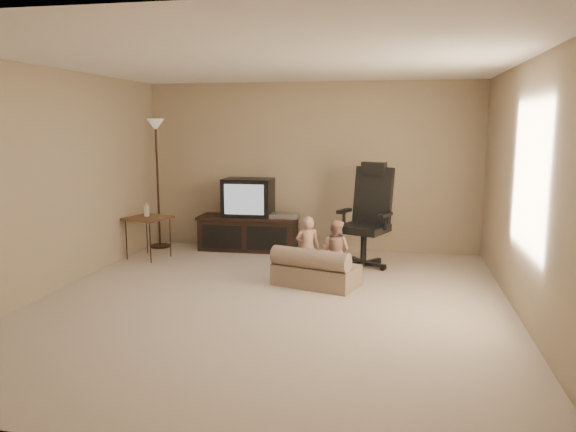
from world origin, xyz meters
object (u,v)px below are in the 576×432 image
floor_lamp (157,154)px  toddler_left (308,249)px  toddler_right (336,251)px  child_sofa (315,270)px  office_chair (367,230)px  tv_stand (249,220)px  side_table (148,218)px

floor_lamp → toddler_left: (2.55, -1.42, -1.04)m
toddler_left → toddler_right: 0.34m
child_sofa → toddler_left: bearing=134.5°
office_chair → tv_stand: bearing=-178.4°
tv_stand → side_table: size_ratio=1.90×
side_table → toddler_right: bearing=-14.4°
side_table → floor_lamp: bearing=101.7°
office_chair → toddler_left: (-0.66, -0.83, -0.10)m
tv_stand → toddler_left: bearing=-53.5°
floor_lamp → toddler_left: 3.09m
floor_lamp → child_sofa: size_ratio=1.83×
toddler_right → child_sofa: bearing=71.4°
floor_lamp → toddler_right: (2.88, -1.41, -1.05)m
floor_lamp → toddler_right: floor_lamp is taller
side_table → toddler_left: (2.40, -0.71, -0.18)m
office_chair → floor_lamp: floor_lamp is taller
child_sofa → toddler_right: toddler_right is taller
tv_stand → floor_lamp: bearing=-176.8°
tv_stand → toddler_right: (1.48, -1.50, -0.07)m
child_sofa → toddler_right: size_ratio=1.41×
office_chair → toddler_right: bearing=-89.2°
side_table → toddler_left: 2.51m
child_sofa → toddler_left: size_ratio=1.35×
tv_stand → toddler_left: size_ratio=1.92×
side_table → child_sofa: (2.52, -0.95, -0.38)m
office_chair → toddler_right: office_chair is taller
side_table → child_sofa: bearing=-20.6°
floor_lamp → toddler_left: floor_lamp is taller
side_table → toddler_left: bearing=-16.6°
side_table → toddler_right: side_table is taller
toddler_right → floor_lamp: bearing=-3.0°
side_table → floor_lamp: floor_lamp is taller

